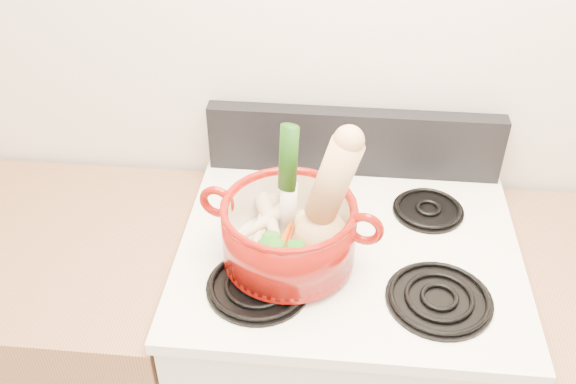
# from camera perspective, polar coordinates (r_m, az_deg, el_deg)

# --- Properties ---
(wall_back) EXTENTS (3.50, 0.02, 2.60)m
(wall_back) POSITION_cam_1_polar(r_m,az_deg,el_deg) (1.60, 6.49, 13.27)
(wall_back) COLOR silver
(wall_back) RESTS_ON floor
(stove_body) EXTENTS (0.76, 0.65, 0.92)m
(stove_body) POSITION_cam_1_polar(r_m,az_deg,el_deg) (1.85, 4.56, -16.06)
(stove_body) COLOR silver
(stove_body) RESTS_ON floor
(cooktop) EXTENTS (0.78, 0.67, 0.03)m
(cooktop) POSITION_cam_1_polar(r_m,az_deg,el_deg) (1.50, 5.43, -5.08)
(cooktop) COLOR white
(cooktop) RESTS_ON stove_body
(control_backsplash) EXTENTS (0.76, 0.05, 0.18)m
(control_backsplash) POSITION_cam_1_polar(r_m,az_deg,el_deg) (1.68, 5.87, 4.44)
(control_backsplash) COLOR black
(control_backsplash) RESTS_ON cooktop
(burner_front_left) EXTENTS (0.22, 0.22, 0.02)m
(burner_front_left) POSITION_cam_1_polar(r_m,az_deg,el_deg) (1.38, -2.65, -8.26)
(burner_front_left) COLOR black
(burner_front_left) RESTS_ON cooktop
(burner_front_right) EXTENTS (0.22, 0.22, 0.02)m
(burner_front_right) POSITION_cam_1_polar(r_m,az_deg,el_deg) (1.39, 13.29, -9.15)
(burner_front_right) COLOR black
(burner_front_right) RESTS_ON cooktop
(burner_back_left) EXTENTS (0.17, 0.17, 0.02)m
(burner_back_left) POSITION_cam_1_polar(r_m,az_deg,el_deg) (1.60, -1.20, -0.68)
(burner_back_left) COLOR black
(burner_back_left) RESTS_ON cooktop
(burner_back_right) EXTENTS (0.17, 0.17, 0.02)m
(burner_back_right) POSITION_cam_1_polar(r_m,az_deg,el_deg) (1.61, 12.36, -1.48)
(burner_back_right) COLOR black
(burner_back_right) RESTS_ON cooktop
(dutch_oven) EXTENTS (0.34, 0.34, 0.14)m
(dutch_oven) POSITION_cam_1_polar(r_m,az_deg,el_deg) (1.38, 0.08, -3.60)
(dutch_oven) COLOR maroon
(dutch_oven) RESTS_ON burner_front_left
(pot_handle_left) EXTENTS (0.08, 0.03, 0.08)m
(pot_handle_left) POSITION_cam_1_polar(r_m,az_deg,el_deg) (1.40, -6.34, -0.85)
(pot_handle_left) COLOR maroon
(pot_handle_left) RESTS_ON dutch_oven
(pot_handle_right) EXTENTS (0.08, 0.03, 0.08)m
(pot_handle_right) POSITION_cam_1_polar(r_m,az_deg,el_deg) (1.33, 6.86, -3.26)
(pot_handle_right) COLOR maroon
(pot_handle_right) RESTS_ON dutch_oven
(squash) EXTENTS (0.21, 0.15, 0.31)m
(squash) POSITION_cam_1_polar(r_m,az_deg,el_deg) (1.31, 3.07, -0.58)
(squash) COLOR tan
(squash) RESTS_ON dutch_oven
(leek) EXTENTS (0.07, 0.08, 0.28)m
(leek) POSITION_cam_1_polar(r_m,az_deg,el_deg) (1.37, 0.00, 1.07)
(leek) COLOR silver
(leek) RESTS_ON dutch_oven
(ginger) EXTENTS (0.10, 0.08, 0.05)m
(ginger) POSITION_cam_1_polar(r_m,az_deg,el_deg) (1.44, 2.05, -2.68)
(ginger) COLOR tan
(ginger) RESTS_ON dutch_oven
(parsnip_0) EXTENTS (0.04, 0.20, 0.05)m
(parsnip_0) POSITION_cam_1_polar(r_m,az_deg,el_deg) (1.42, -2.28, -3.21)
(parsnip_0) COLOR beige
(parsnip_0) RESTS_ON dutch_oven
(parsnip_1) EXTENTS (0.07, 0.21, 0.06)m
(parsnip_1) POSITION_cam_1_polar(r_m,az_deg,el_deg) (1.42, -2.34, -2.79)
(parsnip_1) COLOR beige
(parsnip_1) RESTS_ON dutch_oven
(parsnip_2) EXTENTS (0.12, 0.21, 0.06)m
(parsnip_2) POSITION_cam_1_polar(r_m,az_deg,el_deg) (1.41, -1.39, -2.97)
(parsnip_2) COLOR beige
(parsnip_2) RESTS_ON dutch_oven
(parsnip_3) EXTENTS (0.15, 0.15, 0.05)m
(parsnip_3) POSITION_cam_1_polar(r_m,az_deg,el_deg) (1.41, -2.72, -2.95)
(parsnip_3) COLOR beige
(parsnip_3) RESTS_ON dutch_oven
(carrot_0) EXTENTS (0.06, 0.17, 0.05)m
(carrot_0) POSITION_cam_1_polar(r_m,az_deg,el_deg) (1.36, -0.34, -5.46)
(carrot_0) COLOR #CE470A
(carrot_0) RESTS_ON dutch_oven
(carrot_1) EXTENTS (0.03, 0.14, 0.04)m
(carrot_1) POSITION_cam_1_polar(r_m,az_deg,el_deg) (1.35, -1.66, -5.85)
(carrot_1) COLOR #BB4A09
(carrot_1) RESTS_ON dutch_oven
(carrot_2) EXTENTS (0.03, 0.16, 0.04)m
(carrot_2) POSITION_cam_1_polar(r_m,az_deg,el_deg) (1.36, 0.94, -5.27)
(carrot_2) COLOR #BC4209
(carrot_2) RESTS_ON dutch_oven
(carrot_3) EXTENTS (0.05, 0.14, 0.04)m
(carrot_3) POSITION_cam_1_polar(r_m,az_deg,el_deg) (1.36, -0.56, -4.66)
(carrot_3) COLOR #CA490A
(carrot_3) RESTS_ON dutch_oven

